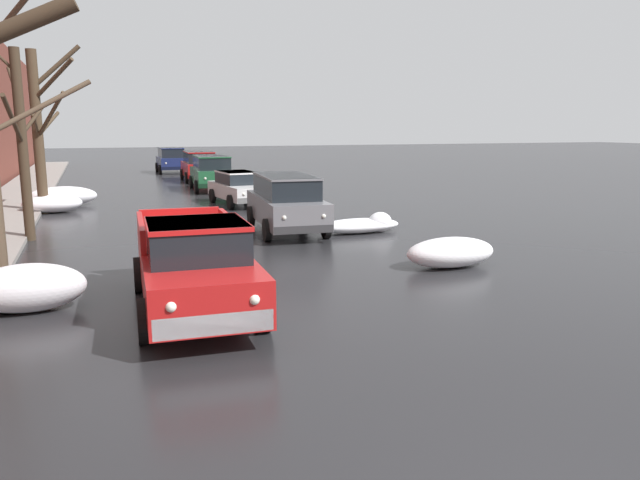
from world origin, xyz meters
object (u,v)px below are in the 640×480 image
bare_tree_far_down_block (40,125)px  suv_green_parked_far_down_block (212,172)px  bare_tree_mid_block (21,138)px  suv_darkblue_at_far_intersection (171,159)px  sedan_white_parked_kerbside_mid (239,187)px  suv_grey_parked_kerbside_close (286,201)px  suv_red_queued_behind_truck (199,165)px  pickup_truck_red_approaching_near_lane (194,264)px

bare_tree_far_down_block → suv_green_parked_far_down_block: 10.24m
bare_tree_mid_block → suv_darkblue_at_far_intersection: size_ratio=1.50×
sedan_white_parked_kerbside_mid → suv_grey_parked_kerbside_close: bearing=-91.4°
bare_tree_far_down_block → suv_green_parked_far_down_block: bearing=39.8°
suv_red_queued_behind_truck → suv_darkblue_at_far_intersection: 7.69m
bare_tree_mid_block → suv_green_parked_far_down_block: 14.77m
pickup_truck_red_approaching_near_lane → suv_green_parked_far_down_block: bearing=78.5°
bare_tree_far_down_block → pickup_truck_red_approaching_near_lane: bare_tree_far_down_block is taller
bare_tree_far_down_block → suv_red_queued_behind_truck: bare_tree_far_down_block is taller
suv_green_parked_far_down_block → suv_red_queued_behind_truck: bearing=87.1°
pickup_truck_red_approaching_near_lane → suv_darkblue_at_far_intersection: bearing=83.6°
bare_tree_mid_block → suv_red_queued_behind_truck: size_ratio=1.38×
bare_tree_far_down_block → pickup_truck_red_approaching_near_lane: (3.33, -14.87, -2.49)m
bare_tree_mid_block → suv_red_queued_behind_truck: 19.91m
suv_grey_parked_kerbside_close → sedan_white_parked_kerbside_mid: (0.18, 7.36, -0.24)m
bare_tree_far_down_block → suv_grey_parked_kerbside_close: (7.45, -7.30, -2.38)m
sedan_white_parked_kerbside_mid → suv_red_queued_behind_truck: suv_red_queued_behind_truck is taller
bare_tree_mid_block → bare_tree_far_down_block: size_ratio=1.01×
suv_red_queued_behind_truck → suv_green_parked_far_down_block: bearing=-92.9°
pickup_truck_red_approaching_near_lane → sedan_white_parked_kerbside_mid: bearing=73.9°
bare_tree_mid_block → suv_grey_parked_kerbside_close: (7.59, -1.30, -2.03)m
bare_tree_far_down_block → suv_green_parked_far_down_block: (7.65, 6.38, -2.38)m
bare_tree_far_down_block → suv_grey_parked_kerbside_close: bearing=-44.4°
suv_red_queued_behind_truck → suv_darkblue_at_far_intersection: same height
suv_grey_parked_kerbside_close → sedan_white_parked_kerbside_mid: 7.36m
suv_grey_parked_kerbside_close → pickup_truck_red_approaching_near_lane: bearing=-118.6°
suv_red_queued_behind_truck → bare_tree_mid_block: bearing=-114.1°
suv_grey_parked_kerbside_close → suv_red_queued_behind_truck: same height
suv_red_queued_behind_truck → bare_tree_far_down_block: bearing=-123.3°
suv_green_parked_far_down_block → bare_tree_mid_block: bearing=-122.2°
suv_green_parked_far_down_block → sedan_white_parked_kerbside_mid: bearing=-90.2°
bare_tree_mid_block → pickup_truck_red_approaching_near_lane: (3.47, -8.87, -2.13)m
bare_tree_mid_block → suv_green_parked_far_down_block: (7.79, 12.39, -2.03)m
suv_green_parked_far_down_block → suv_red_queued_behind_truck: 5.70m
bare_tree_far_down_block → suv_red_queued_behind_truck: 14.64m
bare_tree_mid_block → sedan_white_parked_kerbside_mid: (7.77, 6.06, -2.26)m
pickup_truck_red_approaching_near_lane → suv_green_parked_far_down_block: suv_green_parked_far_down_block is taller
bare_tree_far_down_block → suv_red_queued_behind_truck: size_ratio=1.37×
suv_grey_parked_kerbside_close → suv_green_parked_far_down_block: size_ratio=1.04×
bare_tree_far_down_block → bare_tree_mid_block: bearing=-91.3°
sedan_white_parked_kerbside_mid → suv_darkblue_at_far_intersection: 19.69m
bare_tree_far_down_block → pickup_truck_red_approaching_near_lane: size_ratio=1.18×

